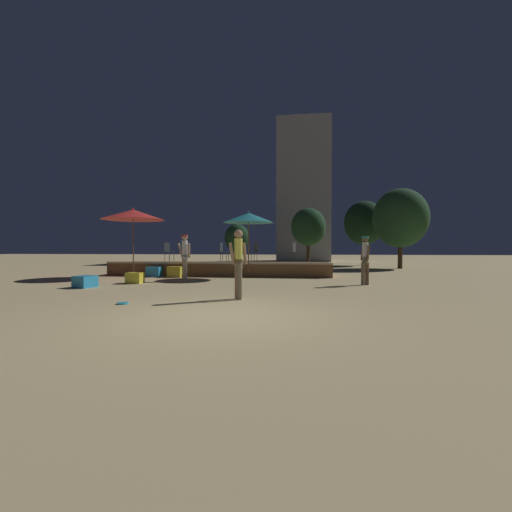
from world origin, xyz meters
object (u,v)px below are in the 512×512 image
at_px(background_tree_1, 237,238).
at_px(cube_seat_0, 155,272).
at_px(cube_seat_1, 85,282).
at_px(background_tree_2, 308,227).
at_px(cube_seat_3, 176,272).
at_px(person_1, 238,261).
at_px(person_0, 365,257).
at_px(bistro_chair_2, 168,250).
at_px(bistro_chair_1, 223,250).
at_px(background_tree_0, 364,223).
at_px(bistro_chair_3, 254,250).
at_px(patio_umbrella_1, 249,218).
at_px(bistro_chair_0, 292,250).
at_px(background_tree_3, 400,218).
at_px(frisbee_disc, 123,303).
at_px(person_2, 185,254).
at_px(cube_seat_2, 135,278).
at_px(patio_umbrella_0, 133,215).

bearing_deg(background_tree_1, cube_seat_0, -96.95).
relative_size(cube_seat_1, background_tree_1, 0.22).
bearing_deg(background_tree_2, cube_seat_3, -115.82).
distance_m(cube_seat_0, person_1, 8.04).
relative_size(person_0, background_tree_1, 0.53).
height_order(cube_seat_0, person_1, person_1).
height_order(person_1, bistro_chair_2, person_1).
xyz_separation_m(cube_seat_3, bistro_chair_1, (1.79, 1.43, 0.97)).
distance_m(background_tree_0, background_tree_1, 9.86).
xyz_separation_m(bistro_chair_3, background_tree_0, (6.92, 9.98, 1.95)).
relative_size(patio_umbrella_1, background_tree_0, 0.61).
bearing_deg(bistro_chair_1, patio_umbrella_1, -126.80).
relative_size(cube_seat_1, bistro_chair_3, 0.79).
bearing_deg(background_tree_0, bistro_chair_2, -136.98).
bearing_deg(cube_seat_1, person_1, -19.17).
relative_size(bistro_chair_0, background_tree_3, 0.18).
relative_size(background_tree_0, background_tree_2, 1.07).
xyz_separation_m(cube_seat_0, frisbee_disc, (2.45, -7.33, -0.21)).
bearing_deg(background_tree_3, cube_seat_0, -148.86).
bearing_deg(bistro_chair_0, bistro_chair_2, -58.29).
height_order(cube_seat_0, cube_seat_3, cube_seat_3).
xyz_separation_m(person_0, background_tree_1, (-7.30, 14.72, 1.14)).
bearing_deg(cube_seat_3, frisbee_disc, -79.03).
relative_size(cube_seat_0, bistro_chair_3, 0.68).
xyz_separation_m(cube_seat_1, background_tree_1, (1.99, 16.68, 1.92)).
bearing_deg(bistro_chair_1, bistro_chair_3, -76.06).
height_order(patio_umbrella_1, bistro_chair_3, patio_umbrella_1).
height_order(background_tree_1, background_tree_3, background_tree_3).
bearing_deg(person_2, person_0, -90.92).
distance_m(background_tree_1, background_tree_3, 12.24).
distance_m(cube_seat_2, bistro_chair_0, 7.40).
bearing_deg(patio_umbrella_0, background_tree_1, 79.50).
bearing_deg(bistro_chair_3, cube_seat_2, -75.91).
xyz_separation_m(cube_seat_2, bistro_chair_0, (5.68, 4.63, 1.01)).
relative_size(background_tree_2, background_tree_3, 0.89).
bearing_deg(cube_seat_0, cube_seat_1, -96.39).
relative_size(cube_seat_0, background_tree_1, 0.19).
xyz_separation_m(frisbee_disc, background_tree_2, (4.74, 19.94, 2.94)).
distance_m(patio_umbrella_1, cube_seat_2, 5.30).
xyz_separation_m(cube_seat_0, background_tree_0, (11.28, 11.50, 2.94)).
distance_m(cube_seat_0, background_tree_1, 12.56).
bearing_deg(cube_seat_0, frisbee_disc, -71.53).
height_order(patio_umbrella_0, cube_seat_0, patio_umbrella_0).
bearing_deg(cube_seat_3, patio_umbrella_0, -172.05).
bearing_deg(patio_umbrella_1, person_2, -144.03).
distance_m(cube_seat_2, bistro_chair_3, 5.93).
distance_m(person_1, background_tree_3, 16.19).
xyz_separation_m(cube_seat_3, background_tree_0, (10.23, 11.58, 2.92)).
height_order(cube_seat_1, person_2, person_2).
xyz_separation_m(patio_umbrella_0, bistro_chair_1, (3.68, 1.70, -1.57)).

